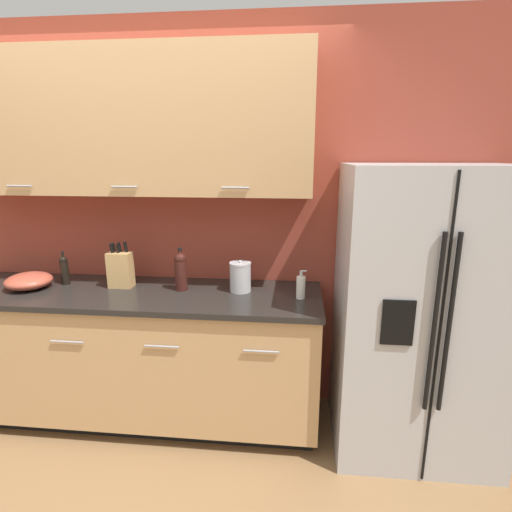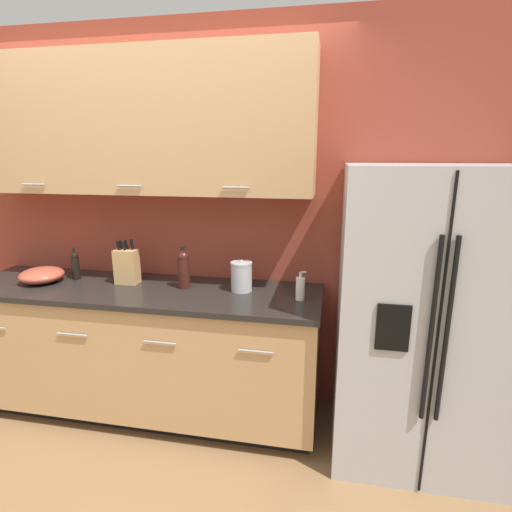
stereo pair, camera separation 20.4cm
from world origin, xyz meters
The scene contains 10 objects.
ground_plane centered at (0.00, 0.00, 0.00)m, with size 14.00×14.00×0.00m, color olive.
wall_back centered at (-0.03, 0.99, 1.51)m, with size 10.00×0.39×2.60m.
counter_unit centered at (-0.08, 0.71, 0.46)m, with size 2.39×0.64×0.91m.
refrigerator centered at (1.67, 0.66, 0.85)m, with size 0.92×0.74×1.71m.
knife_block centered at (-0.19, 0.78, 1.03)m, with size 0.15×0.10×0.30m.
wine_bottle centered at (0.22, 0.76, 1.04)m, with size 0.08×0.08×0.28m.
soap_dispenser centered at (0.98, 0.68, 0.98)m, with size 0.06×0.05×0.18m.
oil_bottle centered at (-0.59, 0.80, 1.01)m, with size 0.05×0.05×0.22m.
steel_canister centered at (0.60, 0.77, 1.01)m, with size 0.14×0.14×0.20m.
mixing_bowl centered at (-0.77, 0.69, 0.96)m, with size 0.29×0.29×0.10m.
Camera 2 is at (1.15, -1.58, 1.76)m, focal length 28.00 mm.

